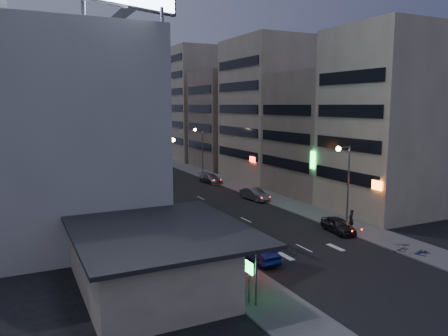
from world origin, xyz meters
TOP-DOWN VIEW (x-y plane):
  - ground at (0.00, 0.00)m, footprint 180.00×180.00m
  - sidewalk_left at (-8.00, 30.00)m, footprint 4.00×120.00m
  - sidewalk_right at (8.00, 30.00)m, footprint 4.00×120.00m
  - food_court at (-13.90, 2.00)m, footprint 11.00×13.00m
  - white_building at (-17.00, 20.00)m, footprint 14.00×24.00m
  - shophouse_near at (15.00, 10.50)m, footprint 10.00×11.00m
  - shophouse_mid at (15.50, 22.00)m, footprint 11.00×12.00m
  - shophouse_far at (15.00, 35.00)m, footprint 10.00×14.00m
  - far_left_a at (-15.50, 45.00)m, footprint 11.00×10.00m
  - far_left_b at (-16.00, 58.00)m, footprint 12.00×10.00m
  - far_right_a at (15.50, 50.00)m, footprint 11.00×12.00m
  - far_right_b at (16.00, 64.00)m, footprint 12.00×12.00m
  - street_lamp_right_near at (5.90, 6.00)m, footprint 1.60×0.44m
  - street_lamp_left at (-5.90, 22.00)m, footprint 1.60×0.44m
  - street_lamp_right_far at (5.90, 40.00)m, footprint 1.60×0.44m
  - parked_car_right_near at (5.60, 6.33)m, footprint 2.15×4.30m
  - parked_car_right_mid at (5.60, 21.93)m, footprint 2.09×4.73m
  - parked_car_left at (-4.11, 34.73)m, footprint 3.43×6.19m
  - parked_car_right_far at (5.60, 35.33)m, footprint 2.48×4.95m
  - road_car_blue at (-5.00, 2.98)m, footprint 1.50×4.17m
  - road_car_silver at (-4.87, 16.76)m, footprint 3.40×6.18m
  - person at (7.32, 6.53)m, footprint 0.77×0.63m
  - scooter_black_a at (8.19, -1.41)m, footprint 1.08×1.71m
  - scooter_silver_a at (7.54, -1.11)m, footprint 1.12×1.72m
  - scooter_blue at (7.99, -0.83)m, footprint 1.37×2.07m
  - scooter_black_b at (7.28, 0.27)m, footprint 1.00×1.79m
  - scooter_silver_b at (8.34, 0.83)m, footprint 1.14×1.90m

SIDE VIEW (x-z plane):
  - ground at x=0.00m, z-range 0.00..0.00m
  - sidewalk_left at x=-8.00m, z-range 0.00..0.12m
  - sidewalk_right at x=8.00m, z-range 0.00..0.12m
  - scooter_black_a at x=8.19m, z-range 0.12..1.11m
  - scooter_silver_a at x=7.54m, z-range 0.12..1.12m
  - scooter_black_b at x=7.28m, z-range 0.12..1.16m
  - scooter_silver_b at x=8.34m, z-range 0.12..1.22m
  - road_car_blue at x=-5.00m, z-range 0.00..1.37m
  - parked_car_right_far at x=5.60m, z-range 0.00..1.38m
  - parked_car_right_near at x=5.60m, z-range 0.00..1.41m
  - scooter_blue at x=7.99m, z-range 0.12..1.32m
  - parked_car_right_mid at x=5.60m, z-range 0.00..1.51m
  - parked_car_left at x=-4.11m, z-range 0.00..1.64m
  - road_car_silver at x=-4.87m, z-range 0.00..1.70m
  - person at x=7.32m, z-range 0.12..1.93m
  - food_court at x=-13.90m, z-range 0.05..3.92m
  - street_lamp_right_near at x=5.90m, z-range 1.35..9.37m
  - street_lamp_left at x=-5.90m, z-range 1.35..9.37m
  - street_lamp_right_far at x=5.90m, z-range 1.35..9.37m
  - far_left_b at x=-16.00m, z-range 0.00..15.00m
  - shophouse_mid at x=15.50m, z-range 0.00..16.00m
  - white_building at x=-17.00m, z-range 0.00..18.00m
  - far_right_a at x=15.50m, z-range 0.00..18.00m
  - shophouse_near at x=15.00m, z-range 0.00..20.00m
  - far_left_a at x=-15.50m, z-range 0.00..20.00m
  - shophouse_far at x=15.00m, z-range 0.00..22.00m
  - far_right_b at x=16.00m, z-range 0.00..24.00m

